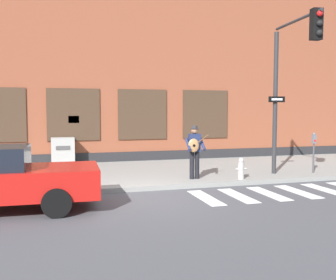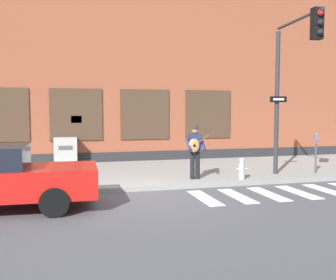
{
  "view_description": "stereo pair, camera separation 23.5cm",
  "coord_description": "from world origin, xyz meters",
  "px_view_note": "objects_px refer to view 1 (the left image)",
  "views": [
    {
      "loc": [
        -2.24,
        -10.2,
        2.37
      ],
      "look_at": [
        1.05,
        1.17,
        1.47
      ],
      "focal_mm": 42.0,
      "sensor_mm": 36.0,
      "label": 1
    },
    {
      "loc": [
        -2.01,
        -10.26,
        2.37
      ],
      "look_at": [
        1.05,
        1.17,
        1.47
      ],
      "focal_mm": 42.0,
      "sensor_mm": 36.0,
      "label": 2
    }
  ],
  "objects_px": {
    "parking_meter": "(314,146)",
    "fire_hydrant": "(241,169)",
    "traffic_light": "(291,70)",
    "utility_box": "(63,151)",
    "busker": "(194,149)"
  },
  "relations": [
    {
      "from": "utility_box",
      "to": "fire_hydrant",
      "type": "xyz_separation_m",
      "value": [
        5.46,
        -5.03,
        -0.21
      ]
    },
    {
      "from": "busker",
      "to": "parking_meter",
      "type": "bearing_deg",
      "value": -0.32
    },
    {
      "from": "traffic_light",
      "to": "utility_box",
      "type": "height_order",
      "value": "traffic_light"
    },
    {
      "from": "busker",
      "to": "traffic_light",
      "type": "bearing_deg",
      "value": -14.15
    },
    {
      "from": "busker",
      "to": "traffic_light",
      "type": "relative_size",
      "value": 0.34
    },
    {
      "from": "busker",
      "to": "utility_box",
      "type": "distance_m",
      "value": 6.11
    },
    {
      "from": "traffic_light",
      "to": "fire_hydrant",
      "type": "distance_m",
      "value": 3.55
    },
    {
      "from": "traffic_light",
      "to": "utility_box",
      "type": "xyz_separation_m",
      "value": [
        -7.02,
        5.33,
        -2.96
      ]
    },
    {
      "from": "parking_meter",
      "to": "fire_hydrant",
      "type": "bearing_deg",
      "value": -172.03
    },
    {
      "from": "utility_box",
      "to": "busker",
      "type": "bearing_deg",
      "value": -48.68
    },
    {
      "from": "traffic_light",
      "to": "parking_meter",
      "type": "bearing_deg",
      "value": 26.16
    },
    {
      "from": "traffic_light",
      "to": "fire_hydrant",
      "type": "xyz_separation_m",
      "value": [
        -1.55,
        0.3,
        -3.18
      ]
    },
    {
      "from": "fire_hydrant",
      "to": "parking_meter",
      "type": "bearing_deg",
      "value": 7.97
    },
    {
      "from": "utility_box",
      "to": "fire_hydrant",
      "type": "relative_size",
      "value": 1.59
    },
    {
      "from": "busker",
      "to": "fire_hydrant",
      "type": "relative_size",
      "value": 2.47
    }
  ]
}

